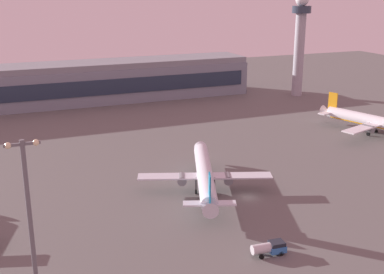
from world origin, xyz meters
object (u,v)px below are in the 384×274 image
(airplane_mid_apron, at_px, (379,123))
(apron_light_central, at_px, (30,217))
(fuel_truck, at_px, (270,248))
(control_tower, at_px, (300,38))
(airplane_far_stand, at_px, (205,175))

(airplane_mid_apron, bearing_deg, apron_light_central, 7.10)
(airplane_mid_apron, bearing_deg, fuel_truck, 17.89)
(control_tower, distance_m, fuel_truck, 142.62)
(control_tower, bearing_deg, airplane_far_stand, -134.19)
(control_tower, height_order, fuel_truck, control_tower)
(apron_light_central, bearing_deg, airplane_far_stand, 37.88)
(fuel_truck, bearing_deg, airplane_mid_apron, 130.22)
(control_tower, xyz_separation_m, apron_light_central, (-121.77, -115.00, -10.04))
(fuel_truck, height_order, apron_light_central, apron_light_central)
(apron_light_central, bearing_deg, fuel_truck, 0.90)
(control_tower, xyz_separation_m, airplane_far_stand, (-80.83, -83.16, -21.19))
(airplane_far_stand, relative_size, fuel_truck, 6.04)
(control_tower, height_order, airplane_far_stand, control_tower)
(control_tower, height_order, airplane_mid_apron, control_tower)
(airplane_far_stand, bearing_deg, control_tower, 66.16)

